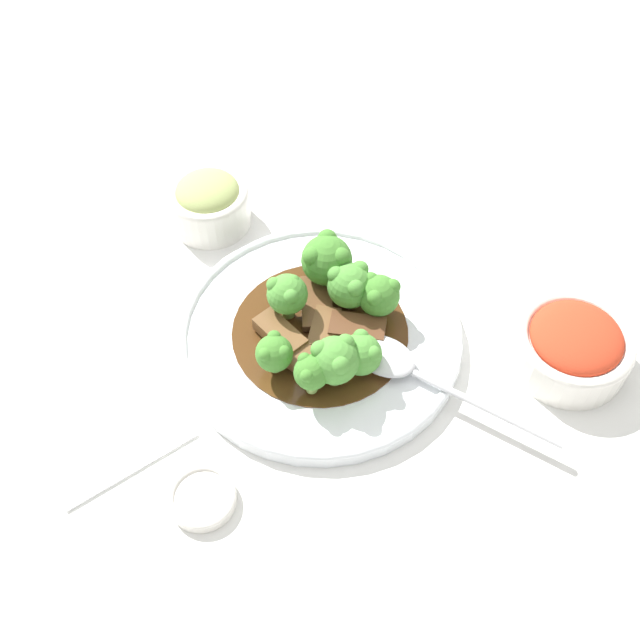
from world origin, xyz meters
TOP-DOWN VIEW (x-y plane):
  - ground_plane at (0.00, 0.00)m, footprint 4.00×4.00m
  - main_plate at (0.00, 0.00)m, footprint 0.29×0.29m
  - beef_strip_0 at (0.02, -0.03)m, footprint 0.05×0.06m
  - beef_strip_1 at (-0.04, 0.02)m, footprint 0.03×0.06m
  - beef_strip_2 at (0.02, 0.02)m, footprint 0.07×0.07m
  - beef_strip_3 at (-0.04, -0.01)m, footprint 0.03×0.06m
  - beef_strip_4 at (-0.00, -0.01)m, footprint 0.06×0.05m
  - broccoli_floret_0 at (-0.04, -0.05)m, footprint 0.05×0.05m
  - broccoli_floret_1 at (-0.01, -0.06)m, footprint 0.04×0.04m
  - broccoli_floret_2 at (0.06, -0.03)m, footprint 0.04×0.04m
  - broccoli_floret_3 at (0.05, 0.00)m, footprint 0.05×0.05m
  - broccoli_floret_4 at (0.05, 0.04)m, footprint 0.05×0.05m
  - broccoli_floret_5 at (-0.06, -0.04)m, footprint 0.03×0.03m
  - broccoli_floret_6 at (-0.01, 0.04)m, footprint 0.04×0.04m
  - broccoli_floret_7 at (-0.06, 0.00)m, footprint 0.04×0.04m
  - serving_spoon at (0.02, -0.09)m, footprint 0.07×0.22m
  - side_bowl_kimchi at (0.15, -0.20)m, footprint 0.12×0.12m
  - side_bowl_appetizer at (0.04, 0.21)m, footprint 0.09×0.09m
  - sauce_dish at (-0.20, -0.04)m, footprint 0.06×0.06m
  - paper_napkin at (-0.22, 0.06)m, footprint 0.15×0.11m

SIDE VIEW (x-z plane):
  - ground_plane at x=0.00m, z-range 0.00..0.00m
  - paper_napkin at x=-0.22m, z-range 0.00..0.01m
  - sauce_dish at x=-0.20m, z-range 0.00..0.01m
  - main_plate at x=0.00m, z-range 0.00..0.02m
  - beef_strip_2 at x=0.02m, z-range 0.02..0.03m
  - beef_strip_4 at x=0.00m, z-range 0.02..0.03m
  - beef_strip_3 at x=-0.04m, z-range 0.02..0.03m
  - serving_spoon at x=0.02m, z-range 0.02..0.03m
  - beef_strip_0 at x=0.02m, z-range 0.02..0.03m
  - beef_strip_1 at x=-0.04m, z-range 0.02..0.03m
  - side_bowl_kimchi at x=0.15m, z-range 0.00..0.06m
  - side_bowl_appetizer at x=0.04m, z-range 0.00..0.06m
  - broccoli_floret_1 at x=-0.01m, z-range 0.02..0.07m
  - broccoli_floret_7 at x=-0.06m, z-range 0.02..0.07m
  - broccoli_floret_2 at x=0.06m, z-range 0.02..0.07m
  - broccoli_floret_3 at x=0.05m, z-range 0.02..0.08m
  - broccoli_floret_5 at x=-0.06m, z-range 0.03..0.07m
  - broccoli_floret_6 at x=-0.01m, z-range 0.03..0.08m
  - broccoli_floret_0 at x=-0.04m, z-range 0.02..0.08m
  - broccoli_floret_4 at x=0.05m, z-range 0.02..0.08m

